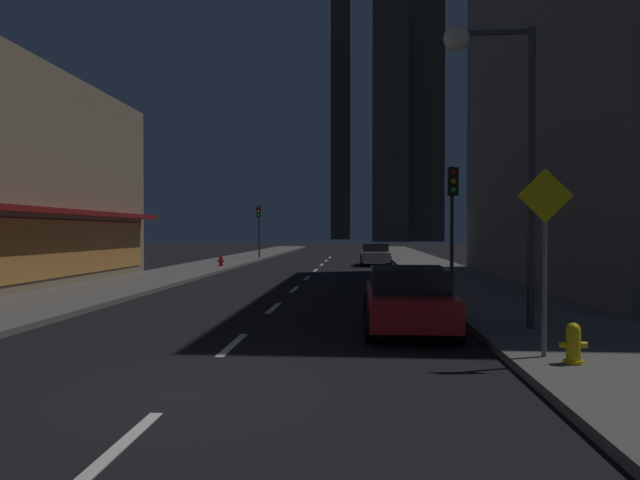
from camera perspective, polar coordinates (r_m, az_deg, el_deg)
name	(u,v)px	position (r m, az deg, el deg)	size (l,w,h in m)	color
ground_plane	(324,263)	(39.58, 0.44, -2.44)	(78.00, 136.00, 0.10)	black
sidewalk_right	(422,262)	(39.75, 10.57, -2.26)	(4.00, 76.00, 0.15)	#605E59
sidewalk_left	(229,261)	(40.62, -9.47, -2.19)	(4.00, 76.00, 0.15)	#605E59
lane_marking_center	(307,278)	(26.45, -1.37, -3.98)	(0.16, 43.80, 0.01)	silver
skyscraper_distant_tall	(341,119)	(162.17, 2.21, 12.50)	(5.55, 8.50, 69.78)	#353227
skyscraper_distant_mid	(390,87)	(127.48, 7.34, 15.54)	(7.82, 5.82, 69.00)	#3A372C
skyscraper_distant_short	(423,123)	(131.44, 10.75, 11.90)	(8.53, 8.85, 54.75)	#333126
car_parked_near	(408,298)	(12.56, 9.15, -6.03)	(1.98, 4.24, 1.45)	#B21919
car_parked_far	(375,254)	(36.33, 5.80, -1.50)	(1.98, 4.24, 1.45)	silver
fire_hydrant_yellow_near	(573,345)	(9.70, 24.96, -9.88)	(0.42, 0.30, 0.65)	yellow
fire_hydrant_far_left	(221,261)	(33.83, -10.32, -2.17)	(0.42, 0.30, 0.65)	red
traffic_light_near_right	(453,202)	(18.03, 13.69, 3.85)	(0.32, 0.48, 4.20)	#2D2D2D
traffic_light_far_left	(259,220)	(44.01, -6.41, 2.11)	(0.32, 0.48, 4.20)	#2D2D2D
street_lamp_right	(493,101)	(12.71, 17.61, 13.64)	(1.96, 0.56, 6.58)	#38383D
pedestrian_crossing_sign	(545,246)	(9.86, 22.45, -0.55)	(0.91, 0.08, 3.15)	slate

